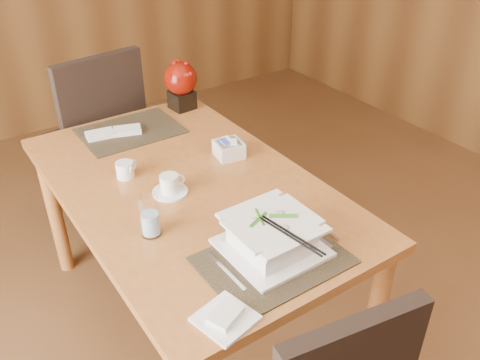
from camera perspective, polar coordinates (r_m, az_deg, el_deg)
dining_table at (r=2.06m, az=-5.70°, el=-2.67°), size 0.90×1.50×0.75m
placemat_near at (r=1.63m, az=3.73°, el=-8.96°), size 0.45×0.33×0.01m
placemat_far at (r=2.45m, az=-12.18°, el=5.42°), size 0.45×0.33×0.01m
soup_setting at (r=1.64m, az=3.61°, el=-6.30°), size 0.30×0.30×0.12m
coffee_cup at (r=1.94m, az=-7.91°, el=-0.62°), size 0.14×0.14×0.08m
water_glass at (r=1.72m, az=-10.11°, el=-3.92°), size 0.07×0.07×0.16m
creamer_jug at (r=2.07m, az=-12.79°, el=1.12°), size 0.12×0.12×0.07m
sugar_caddy at (r=2.17m, az=-1.25°, el=3.47°), size 0.13×0.13×0.07m
berry_decor at (r=2.59m, az=-6.66°, el=10.80°), size 0.17×0.17×0.24m
napkins_far at (r=2.42m, az=-13.78°, el=5.26°), size 0.26×0.15×0.02m
bread_plate at (r=1.46m, az=-1.65°, el=-15.27°), size 0.18×0.18×0.01m
far_chair at (r=2.84m, az=-15.81°, el=5.09°), size 0.55×0.55×1.04m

